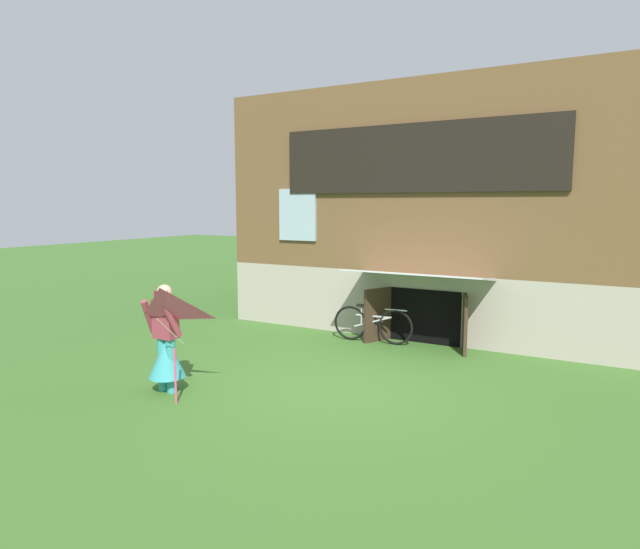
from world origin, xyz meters
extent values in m
plane|color=#3D6B28|center=(0.00, 0.00, 0.00)|extent=(60.00, 60.00, 0.00)
cube|color=#ADA393|center=(0.00, 5.25, 0.67)|extent=(8.51, 4.49, 1.35)
cube|color=brown|center=(0.00, 5.25, 3.20)|extent=(8.51, 4.49, 3.70)
cube|color=black|center=(0.00, 2.96, 3.55)|extent=(5.49, 0.08, 1.29)
cube|color=#9EB7C6|center=(0.00, 2.98, 3.55)|extent=(5.33, 0.04, 1.17)
cube|color=#9EB7C6|center=(-2.58, 2.97, 2.46)|extent=(0.90, 0.06, 1.10)
cube|color=black|center=(0.28, 2.98, 0.53)|extent=(1.40, 0.03, 1.05)
cube|color=#3D2B1E|center=(-0.57, 2.70, 0.53)|extent=(0.35, 0.66, 1.05)
cube|color=#3D2B1E|center=(1.13, 2.70, 0.53)|extent=(0.26, 0.69, 1.05)
cube|color=#B2B2B7|center=(0.28, 2.45, 1.40)|extent=(2.63, 1.09, 0.18)
cylinder|color=teal|center=(-2.14, -1.48, 0.39)|extent=(0.14, 0.14, 0.79)
cylinder|color=teal|center=(-1.98, -1.48, 0.39)|extent=(0.14, 0.14, 0.79)
cone|color=teal|center=(-2.06, -1.48, 0.51)|extent=(0.52, 0.52, 0.59)
cube|color=#993847|center=(-2.06, -1.48, 1.07)|extent=(0.34, 0.20, 0.56)
cylinder|color=#993847|center=(-2.28, -1.58, 1.09)|extent=(0.17, 0.32, 0.52)
cylinder|color=#993847|center=(-1.84, -1.58, 1.09)|extent=(0.17, 0.32, 0.52)
cube|color=maroon|center=(-2.06, -1.54, 1.29)|extent=(0.20, 0.08, 0.36)
sphere|color=#D8AD8E|center=(-2.06, -1.48, 1.45)|extent=(0.21, 0.21, 0.21)
pyramid|color=#E54C7F|center=(-1.64, -1.98, 1.26)|extent=(0.91, 0.75, 0.53)
cylinder|color=beige|center=(-1.71, -1.73, 0.97)|extent=(0.01, 0.49, 0.47)
cylinder|color=#E54C7F|center=(-1.61, -1.78, 0.38)|extent=(0.03, 0.03, 0.76)
torus|color=black|center=(-0.16, 2.58, 0.34)|extent=(0.68, 0.10, 0.68)
torus|color=black|center=(-1.08, 2.51, 0.34)|extent=(0.68, 0.10, 0.68)
cylinder|color=#ADAFB5|center=(-0.62, 2.55, 0.52)|extent=(0.70, 0.09, 0.04)
cylinder|color=#ADAFB5|center=(-0.62, 2.55, 0.41)|extent=(0.76, 0.10, 0.28)
cylinder|color=#ADAFB5|center=(-0.85, 2.53, 0.52)|extent=(0.04, 0.04, 0.38)
cube|color=black|center=(-0.85, 2.53, 0.71)|extent=(0.20, 0.08, 0.05)
cylinder|color=#ADAFB5|center=(-0.16, 2.58, 0.68)|extent=(0.44, 0.06, 0.03)
camera|label=1|loc=(3.54, -7.00, 2.67)|focal=30.48mm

